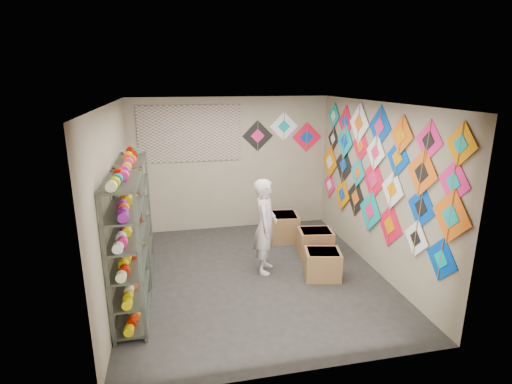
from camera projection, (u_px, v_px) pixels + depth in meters
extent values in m
plane|color=#272522|center=(254.00, 275.00, 6.39)|extent=(4.50, 4.50, 0.00)
plane|color=tan|center=(231.00, 164.00, 8.14)|extent=(4.00, 0.00, 4.00)
plane|color=tan|center=(301.00, 257.00, 3.91)|extent=(4.00, 0.00, 4.00)
plane|color=tan|center=(115.00, 203.00, 5.62)|extent=(0.00, 4.50, 4.50)
plane|color=tan|center=(375.00, 187.00, 6.43)|extent=(0.00, 4.50, 4.50)
plane|color=slate|center=(254.00, 103.00, 5.66)|extent=(4.50, 4.50, 0.00)
cube|color=#4C5147|center=(128.00, 252.00, 4.98)|extent=(0.40, 1.10, 1.90)
cube|color=#4C5147|center=(136.00, 218.00, 6.20)|extent=(0.40, 1.10, 1.90)
cylinder|color=#FF2487|center=(124.00, 262.00, 4.50)|extent=(0.12, 0.10, 0.12)
cylinder|color=#FF5913|center=(125.00, 255.00, 4.68)|extent=(0.12, 0.10, 0.12)
cylinder|color=#E0C505|center=(127.00, 248.00, 4.86)|extent=(0.12, 0.10, 0.12)
cylinder|color=white|center=(128.00, 242.00, 5.04)|extent=(0.12, 0.10, 0.12)
cylinder|color=red|center=(130.00, 237.00, 5.22)|extent=(0.12, 0.10, 0.12)
cylinder|color=#791589|center=(131.00, 231.00, 5.40)|extent=(0.12, 0.10, 0.12)
cylinder|color=#ECECA5|center=(133.00, 223.00, 5.72)|extent=(0.12, 0.10, 0.12)
cylinder|color=#038A87|center=(134.00, 218.00, 5.90)|extent=(0.12, 0.10, 0.12)
cylinder|color=#FF2487|center=(135.00, 214.00, 6.08)|extent=(0.12, 0.10, 0.12)
cylinder|color=#FF5913|center=(136.00, 210.00, 6.26)|extent=(0.12, 0.10, 0.12)
cylinder|color=#E0C505|center=(137.00, 207.00, 6.44)|extent=(0.12, 0.10, 0.12)
cylinder|color=white|center=(138.00, 203.00, 6.62)|extent=(0.12, 0.10, 0.12)
cube|color=#0247C0|center=(441.00, 259.00, 4.89)|extent=(0.02, 0.59, 0.59)
cube|color=white|center=(416.00, 238.00, 5.36)|extent=(0.01, 0.54, 0.54)
cube|color=#F81036|center=(390.00, 225.00, 6.03)|extent=(0.01, 0.69, 0.69)
cube|color=#09ABAF|center=(370.00, 211.00, 6.58)|extent=(0.03, 0.71, 0.71)
cube|color=black|center=(356.00, 198.00, 7.10)|extent=(0.01, 0.69, 0.69)
cube|color=orange|center=(342.00, 194.00, 7.63)|extent=(0.04, 0.65, 0.65)
cube|color=#FB1F7A|center=(330.00, 185.00, 8.26)|extent=(0.03, 0.57, 0.57)
cube|color=orange|center=(451.00, 216.00, 4.65)|extent=(0.02, 0.68, 0.68)
cube|color=#0247C0|center=(421.00, 207.00, 5.23)|extent=(0.02, 0.60, 0.60)
cube|color=white|center=(392.00, 189.00, 5.87)|extent=(0.03, 0.60, 0.60)
cube|color=#F81036|center=(373.00, 179.00, 6.44)|extent=(0.02, 0.71, 0.71)
cube|color=#09ABAF|center=(358.00, 172.00, 6.93)|extent=(0.03, 0.53, 0.53)
cube|color=black|center=(344.00, 165.00, 7.53)|extent=(0.04, 0.71, 0.71)
cube|color=orange|center=(330.00, 162.00, 8.13)|extent=(0.02, 0.70, 0.70)
cube|color=#FB1F7A|center=(454.00, 182.00, 4.60)|extent=(0.01, 0.55, 0.55)
cube|color=orange|center=(422.00, 173.00, 5.15)|extent=(0.04, 0.65, 0.65)
cube|color=#0247C0|center=(398.00, 158.00, 5.71)|extent=(0.03, 0.59, 0.59)
cube|color=white|center=(375.00, 152.00, 6.29)|extent=(0.03, 0.58, 0.58)
cube|color=#F81036|center=(361.00, 146.00, 6.81)|extent=(0.02, 0.59, 0.59)
cube|color=#09ABAF|center=(345.00, 141.00, 7.38)|extent=(0.03, 0.66, 0.66)
cube|color=black|center=(333.00, 139.00, 7.94)|extent=(0.02, 0.50, 0.50)
cube|color=orange|center=(461.00, 144.00, 4.42)|extent=(0.02, 0.52, 0.52)
cube|color=#FB1F7A|center=(429.00, 141.00, 5.00)|extent=(0.03, 0.56, 0.56)
cube|color=orange|center=(402.00, 135.00, 5.55)|extent=(0.02, 0.57, 0.57)
cube|color=#0247C0|center=(380.00, 127.00, 6.15)|extent=(0.02, 0.67, 0.67)
cube|color=white|center=(359.00, 123.00, 6.77)|extent=(0.01, 0.71, 0.71)
cube|color=#F81036|center=(345.00, 122.00, 7.34)|extent=(0.01, 0.62, 0.62)
cube|color=#09ABAF|center=(334.00, 116.00, 7.80)|extent=(0.03, 0.51, 0.51)
cube|color=black|center=(258.00, 136.00, 8.08)|extent=(0.64, 0.02, 0.64)
cube|color=white|center=(284.00, 126.00, 8.15)|extent=(0.59, 0.02, 0.59)
cube|color=#F81036|center=(307.00, 137.00, 8.31)|extent=(0.64, 0.02, 0.64)
cube|color=#51479A|center=(190.00, 134.00, 7.78)|extent=(2.00, 0.01, 1.10)
imported|color=silver|center=(265.00, 226.00, 6.35)|extent=(0.79, 0.71, 1.55)
cube|color=olive|center=(322.00, 264.00, 6.27)|extent=(0.63, 0.56, 0.45)
cube|color=olive|center=(315.00, 243.00, 7.05)|extent=(0.64, 0.55, 0.48)
cube|color=olive|center=(283.00, 227.00, 7.74)|extent=(0.62, 0.66, 0.52)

